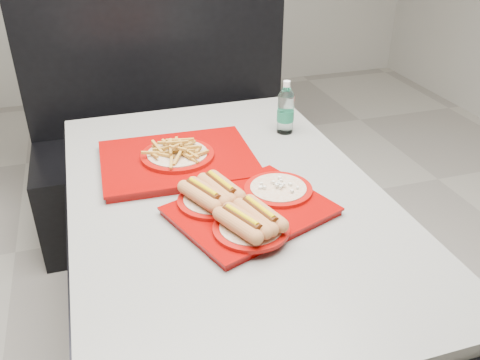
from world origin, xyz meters
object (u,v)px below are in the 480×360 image
object	(u,v)px
water_bottle	(286,110)
tray_near	(245,206)
tray_far	(178,157)
booth_bench	(168,145)
diner_table	(227,238)

from	to	relation	value
water_bottle	tray_near	bearing A→B (deg)	-122.48
tray_far	water_bottle	distance (m)	0.45
booth_bench	tray_far	world-z (taller)	booth_bench
tray_far	water_bottle	bearing A→B (deg)	17.64
tray_near	tray_far	size ratio (longest dim) A/B	0.98
booth_bench	tray_far	distance (m)	0.96
tray_far	tray_near	bearing A→B (deg)	-71.74
diner_table	booth_bench	xyz separation A→B (m)	(0.00, 1.09, -0.18)
diner_table	booth_bench	world-z (taller)	booth_bench
tray_near	tray_far	bearing A→B (deg)	108.26
water_bottle	tray_far	bearing A→B (deg)	-162.36
diner_table	tray_far	size ratio (longest dim) A/B	2.87
booth_bench	tray_near	world-z (taller)	booth_bench
booth_bench	diner_table	bearing A→B (deg)	-90.00
booth_bench	tray_near	size ratio (longest dim) A/B	2.77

